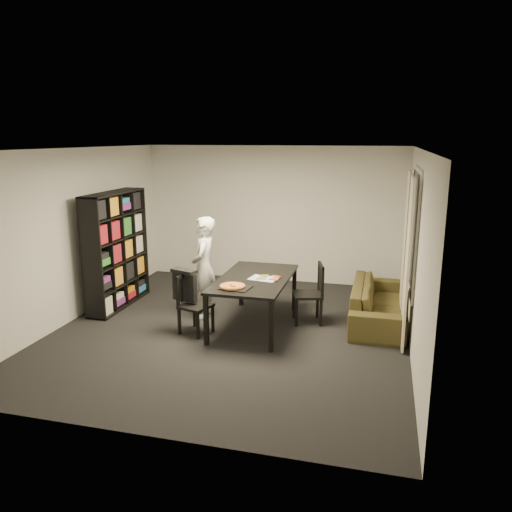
% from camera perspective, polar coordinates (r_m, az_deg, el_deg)
% --- Properties ---
extents(room, '(5.01, 5.51, 2.61)m').
position_cam_1_polar(room, '(7.02, -2.91, 1.46)').
color(room, black).
rests_on(room, ground).
extents(window_pane, '(0.02, 1.40, 1.60)m').
position_cam_1_polar(window_pane, '(7.28, 17.63, 2.87)').
color(window_pane, black).
rests_on(window_pane, room).
extents(window_frame, '(0.03, 1.52, 1.72)m').
position_cam_1_polar(window_frame, '(7.27, 17.59, 2.87)').
color(window_frame, white).
rests_on(window_frame, room).
extents(curtain_left, '(0.03, 0.70, 2.25)m').
position_cam_1_polar(curtain_left, '(6.83, 16.91, -0.74)').
color(curtain_left, beige).
rests_on(curtain_left, room).
extents(curtain_right, '(0.03, 0.70, 2.25)m').
position_cam_1_polar(curtain_right, '(7.85, 16.65, 1.07)').
color(curtain_right, beige).
rests_on(curtain_right, room).
extents(bookshelf, '(0.35, 1.50, 1.90)m').
position_cam_1_polar(bookshelf, '(8.50, -15.65, 0.68)').
color(bookshelf, black).
rests_on(bookshelf, room).
extents(dining_table, '(1.00, 1.80, 0.75)m').
position_cam_1_polar(dining_table, '(7.34, -0.20, -2.97)').
color(dining_table, black).
rests_on(dining_table, room).
extents(chair_left, '(0.50, 0.50, 0.86)m').
position_cam_1_polar(chair_left, '(7.23, -7.42, -4.97)').
color(chair_left, black).
rests_on(chair_left, room).
extents(chair_right, '(0.52, 0.52, 0.91)m').
position_cam_1_polar(chair_right, '(7.58, 6.60, -3.79)').
color(chair_right, black).
rests_on(chair_right, room).
extents(draped_jacket, '(0.41, 0.27, 0.47)m').
position_cam_1_polar(draped_jacket, '(7.23, -8.18, -3.16)').
color(draped_jacket, black).
rests_on(draped_jacket, chair_left).
extents(person, '(0.47, 0.63, 1.58)m').
position_cam_1_polar(person, '(7.76, -5.99, -1.30)').
color(person, silver).
rests_on(person, room).
extents(baking_tray, '(0.44, 0.37, 0.01)m').
position_cam_1_polar(baking_tray, '(6.82, -2.36, -3.63)').
color(baking_tray, black).
rests_on(baking_tray, dining_table).
extents(pepperoni_pizza, '(0.35, 0.35, 0.03)m').
position_cam_1_polar(pepperoni_pizza, '(6.82, -2.71, -3.45)').
color(pepperoni_pizza, '#9F612E').
rests_on(pepperoni_pizza, dining_table).
extents(kitchen_towel, '(0.44, 0.36, 0.01)m').
position_cam_1_polar(kitchen_towel, '(7.25, 0.87, -2.59)').
color(kitchen_towel, white).
rests_on(kitchen_towel, dining_table).
extents(pizza_slices, '(0.46, 0.43, 0.01)m').
position_cam_1_polar(pizza_slices, '(7.26, 1.47, -2.47)').
color(pizza_slices, '#B96D3A').
rests_on(pizza_slices, dining_table).
extents(sofa, '(0.79, 2.01, 0.59)m').
position_cam_1_polar(sofa, '(7.87, 13.83, -5.19)').
color(sofa, '#3A3717').
rests_on(sofa, room).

